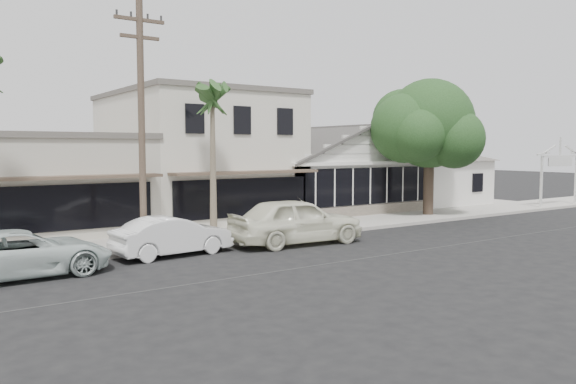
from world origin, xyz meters
TOP-DOWN VIEW (x-y plane):
  - ground at (0.00, 0.00)m, footprint 140.00×140.00m
  - sidewalk_north at (-8.00, 6.75)m, footprint 90.00×3.50m
  - corner_shop at (5.00, 12.47)m, footprint 10.40×8.60m
  - side_cottage at (13.20, 11.50)m, footprint 6.00×6.00m
  - arch_sign at (18.40, 5.30)m, footprint 4.12×0.12m
  - row_building_near at (-3.00, 13.50)m, footprint 8.00×10.00m
  - row_building_midnear at (-12.00, 13.50)m, footprint 10.00×10.00m
  - utility_pole at (-9.00, 5.20)m, footprint 1.80×0.24m
  - car_0 at (-3.28, 3.75)m, footprint 5.62×2.61m
  - car_1 at (-8.28, 4.29)m, footprint 4.37×1.86m
  - car_2 at (-13.28, 3.64)m, footprint 5.18×2.54m
  - shade_tree at (7.79, 7.01)m, footprint 6.85×6.19m
  - palm_east at (-5.41, 6.73)m, footprint 2.61×2.61m

SIDE VIEW (x-z plane):
  - ground at x=0.00m, z-range 0.00..0.00m
  - sidewalk_north at x=-8.00m, z-range 0.00..0.15m
  - car_1 at x=-8.28m, z-range 0.00..1.40m
  - car_2 at x=-13.28m, z-range 0.00..1.42m
  - car_0 at x=-3.28m, z-range 0.00..1.86m
  - side_cottage at x=13.20m, z-range 0.00..3.00m
  - row_building_midnear at x=-12.00m, z-range 0.00..4.20m
  - corner_shop at x=5.00m, z-range 0.07..5.17m
  - arch_sign at x=18.40m, z-range 1.18..5.13m
  - row_building_near at x=-3.00m, z-range 0.00..6.50m
  - utility_pole at x=-9.00m, z-range 0.29..9.29m
  - shade_tree at x=7.79m, z-range 1.20..8.80m
  - palm_east at x=-5.41m, z-range 2.43..9.25m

